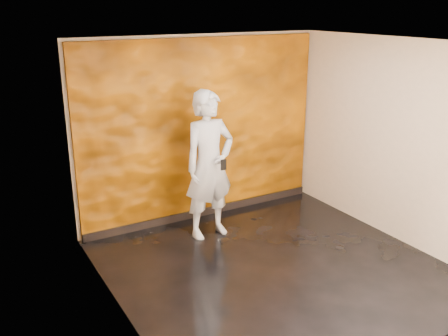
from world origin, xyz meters
TOP-DOWN VIEW (x-y plane):
  - room at (0.00, 0.00)m, footprint 4.02×4.02m
  - feature_wall at (0.00, 1.96)m, footprint 3.90×0.06m
  - baseboard at (0.00, 1.92)m, footprint 3.90×0.04m
  - man at (-0.26, 1.27)m, footprint 0.81×0.57m
  - phone at (-0.21, 0.95)m, footprint 0.08×0.02m

SIDE VIEW (x-z plane):
  - baseboard at x=0.00m, z-range 0.00..0.12m
  - man at x=-0.26m, z-range 0.00..2.12m
  - phone at x=-0.21m, z-range 1.07..1.22m
  - feature_wall at x=0.00m, z-range 0.00..2.75m
  - room at x=0.00m, z-range -0.01..2.81m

